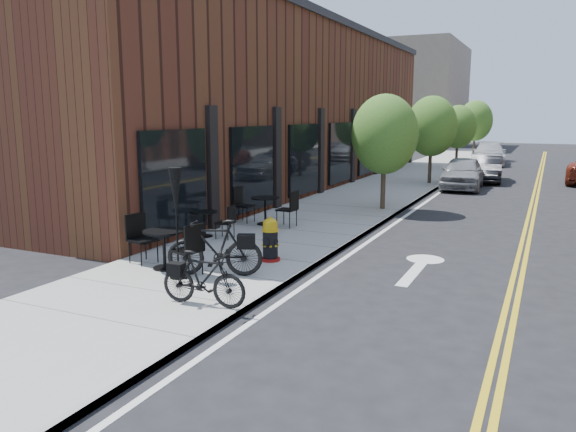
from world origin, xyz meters
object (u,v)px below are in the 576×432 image
Objects in this scene: patio_umbrella at (176,199)px; parked_car_c at (489,154)px; parked_car_a at (462,173)px; bicycle_left at (215,248)px; bistro_set_c at (265,207)px; bistro_set_a at (164,244)px; bistro_set_b at (205,220)px; bicycle_right at (203,279)px; parked_car_b at (486,168)px; fire_hydrant at (270,240)px.

patio_umbrella reaches higher than parked_car_c.
patio_umbrella is 0.52× the size of parked_car_a.
bistro_set_c is (-1.50, 5.08, -0.05)m from bicycle_left.
bistro_set_a is 5.09m from bistro_set_c.
patio_umbrella is at bearing -67.87° from bistro_set_b.
bicycle_right is at bearing -96.91° from parked_car_c.
parked_car_b is (4.24, 19.84, 0.03)m from bistro_set_a.
patio_umbrella is (0.92, -5.49, 1.03)m from bistro_set_c.
bistro_set_b is (-0.96, 2.96, -0.09)m from bistro_set_a.
bicycle_right is 2.08m from patio_umbrella.
bistro_set_a is at bearing 47.31° from bicycle_right.
fire_hydrant is 0.24× the size of parked_car_b.
bistro_set_b is 0.39× the size of parked_car_a.
parked_car_c is at bearing 98.41° from bistro_set_a.
bistro_set_a is at bearing 147.37° from patio_umbrella.
bistro_set_b is (-2.18, 2.96, -0.13)m from bicycle_left.
bistro_set_a is at bearing -83.29° from bistro_set_c.
bicycle_left is 0.87× the size of patio_umbrella.
patio_umbrella is (-1.05, -1.91, 1.09)m from fire_hydrant.
parked_car_b is (5.20, 16.89, 0.12)m from bistro_set_b.
bistro_set_b is 27.11m from parked_car_c.
bistro_set_b is at bearing 123.02° from bistro_set_a.
bicycle_left is 16.75m from parked_car_a.
bistro_set_c is 5.66m from patio_umbrella.
bicycle_right reaches higher than bistro_set_b.
bistro_set_c reaches higher than bicycle_right.
patio_umbrella is at bearing -77.77° from bicycle_left.
bicycle_right is (0.77, -1.57, -0.10)m from bicycle_left.
patio_umbrella is at bearing -99.58° from parked_car_c.
bistro_set_b is 0.32× the size of parked_car_c.
parked_car_a is 0.84× the size of parked_car_c.
bistro_set_b is at bearing -103.60° from parked_car_c.
parked_car_b is at bearing 76.07° from parked_car_a.
fire_hydrant is 18.51m from parked_car_b.
bistro_set_a is at bearing -100.87° from parked_car_c.
parked_car_b is at bearing 79.92° from patio_umbrella.
bistro_set_a is 0.48× the size of parked_car_a.
bicycle_right is 7.02m from bistro_set_c.
bistro_set_c is 0.89× the size of patio_umbrella.
bicycle_right is 0.31× the size of parked_car_c.
bistro_set_a is 1.04× the size of bistro_set_c.
bistro_set_a is at bearing -104.97° from parked_car_a.
bicycle_right is 18.22m from parked_car_a.
bicycle_right is 31.31m from parked_car_c.
parked_car_c is (-0.80, 9.87, 0.04)m from parked_car_b.
bicycle_left is 0.46× the size of parked_car_b.
parked_car_b is (4.52, 14.76, 0.04)m from bistro_set_c.
bistro_set_b is at bearing -166.33° from bicycle_left.
bistro_set_a is 29.91m from parked_car_c.
bistro_set_c is at bearing 108.19° from bistro_set_a.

